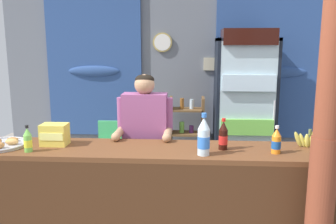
{
  "coord_description": "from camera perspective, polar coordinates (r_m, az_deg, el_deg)",
  "views": [
    {
      "loc": [
        0.22,
        -2.34,
        1.83
      ],
      "look_at": [
        0.01,
        0.96,
        1.2
      ],
      "focal_mm": 37.66,
      "sensor_mm": 36.0,
      "label": 1
    }
  ],
  "objects": [
    {
      "name": "soda_bottle_lime_soda",
      "position": [
        3.02,
        -21.75,
        -4.31
      ],
      "size": [
        0.06,
        0.06,
        0.22
      ],
      "color": "#75C64C",
      "rests_on": "stall_counter"
    },
    {
      "name": "soda_bottle_water",
      "position": [
        2.72,
        5.8,
        -4.1
      ],
      "size": [
        0.1,
        0.1,
        0.33
      ],
      "color": "silver",
      "rests_on": "stall_counter"
    },
    {
      "name": "stall_counter",
      "position": [
        2.95,
        -2.68,
        -13.68
      ],
      "size": [
        3.47,
        0.55,
        0.99
      ],
      "color": "brown",
      "rests_on": "ground"
    },
    {
      "name": "timber_post",
      "position": [
        2.6,
        24.16,
        -4.87
      ],
      "size": [
        0.21,
        0.19,
        2.44
      ],
      "color": "brown",
      "rests_on": "ground"
    },
    {
      "name": "shopkeeper",
      "position": [
        3.38,
        -3.73,
        -3.65
      ],
      "size": [
        0.53,
        0.42,
        1.56
      ],
      "color": "#28282D",
      "rests_on": "ground"
    },
    {
      "name": "ground_plane",
      "position": [
        3.9,
        0.05,
        -17.16
      ],
      "size": [
        7.1,
        7.1,
        0.0
      ],
      "primitive_type": "plane",
      "color": "gray"
    },
    {
      "name": "soda_bottle_orange_soda",
      "position": [
        2.89,
        17.12,
        -4.6
      ],
      "size": [
        0.07,
        0.07,
        0.22
      ],
      "color": "orange",
      "rests_on": "stall_counter"
    },
    {
      "name": "plastic_lawn_chair",
      "position": [
        4.59,
        -8.9,
        -6.25
      ],
      "size": [
        0.45,
        0.45,
        0.86
      ],
      "color": "#4CC675",
      "rests_on": "ground"
    },
    {
      "name": "bottle_shelf_rack",
      "position": [
        4.91,
        3.01,
        -3.82
      ],
      "size": [
        0.48,
        0.28,
        1.13
      ],
      "color": "brown",
      "rests_on": "ground"
    },
    {
      "name": "snack_box_instant_noodle",
      "position": [
        3.14,
        -17.87,
        -3.49
      ],
      "size": [
        0.22,
        0.16,
        0.18
      ],
      "color": "#EAD14C",
      "rests_on": "stall_counter"
    },
    {
      "name": "pastry_tray",
      "position": [
        3.28,
        -25.49,
        -4.71
      ],
      "size": [
        0.44,
        0.44,
        0.07
      ],
      "color": "#BCBCC1",
      "rests_on": "stall_counter"
    },
    {
      "name": "drink_fridge",
      "position": [
        4.75,
        12.28,
        1.86
      ],
      "size": [
        0.77,
        0.64,
        2.03
      ],
      "color": "black",
      "rests_on": "ground"
    },
    {
      "name": "soda_bottle_cola",
      "position": [
        2.89,
        8.93,
        -3.91
      ],
      "size": [
        0.07,
        0.07,
        0.26
      ],
      "color": "black",
      "rests_on": "stall_counter"
    },
    {
      "name": "banana_bunch",
      "position": [
        3.15,
        21.88,
        -4.24
      ],
      "size": [
        0.27,
        0.06,
        0.16
      ],
      "color": "#CCC14C",
      "rests_on": "stall_counter"
    },
    {
      "name": "back_wall_curtained",
      "position": [
        5.15,
        1.61,
        5.4
      ],
      "size": [
        4.97,
        0.22,
        2.61
      ],
      "color": "slate",
      "rests_on": "ground"
    }
  ]
}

